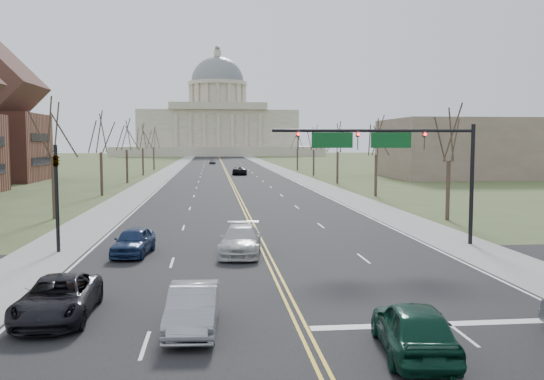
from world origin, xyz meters
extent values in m
plane|color=#445028|center=(0.00, 0.00, 0.00)|extent=(600.00, 600.00, 0.00)
cube|color=black|center=(0.00, 110.00, 0.01)|extent=(20.00, 380.00, 0.01)
cube|color=black|center=(0.00, 6.00, 0.01)|extent=(120.00, 14.00, 0.01)
cube|color=gray|center=(-12.00, 110.00, 0.01)|extent=(4.00, 380.00, 0.03)
cube|color=gray|center=(12.00, 110.00, 0.01)|extent=(4.00, 380.00, 0.03)
cube|color=gold|center=(0.00, 110.00, 0.01)|extent=(0.42, 380.00, 0.01)
cube|color=silver|center=(-9.80, 110.00, 0.01)|extent=(0.15, 380.00, 0.01)
cube|color=silver|center=(9.80, 110.00, 0.01)|extent=(0.15, 380.00, 0.01)
cube|color=silver|center=(5.00, -1.00, 0.01)|extent=(9.50, 0.50, 0.01)
cube|color=beige|center=(0.00, 250.00, 2.00)|extent=(90.00, 60.00, 4.00)
cube|color=beige|center=(0.00, 250.00, 12.00)|extent=(70.00, 40.00, 16.00)
cube|color=beige|center=(0.00, 229.50, 21.50)|extent=(42.00, 3.00, 3.00)
cylinder|color=beige|center=(0.00, 250.00, 26.00)|extent=(24.00, 24.00, 12.00)
cylinder|color=beige|center=(0.00, 250.00, 32.80)|extent=(27.00, 27.00, 1.60)
ellipsoid|color=slate|center=(0.00, 250.00, 33.60)|extent=(24.00, 24.00, 22.80)
cylinder|color=beige|center=(0.00, 250.00, 46.50)|extent=(3.20, 3.20, 3.00)
sphere|color=slate|center=(0.00, 250.00, 48.80)|extent=(2.40, 2.40, 2.40)
cylinder|color=black|center=(12.50, 13.50, 3.60)|extent=(0.24, 0.24, 7.20)
cylinder|color=black|center=(6.50, 13.50, 6.80)|extent=(12.00, 0.18, 0.18)
imported|color=black|center=(9.50, 13.50, 6.25)|extent=(0.35, 0.40, 1.10)
sphere|color=#FF0C0C|center=(9.50, 13.35, 6.60)|extent=(0.18, 0.18, 0.18)
imported|color=black|center=(5.50, 13.50, 6.25)|extent=(0.35, 0.40, 1.10)
sphere|color=#FF0C0C|center=(5.50, 13.35, 6.60)|extent=(0.18, 0.18, 0.18)
imported|color=black|center=(2.00, 13.50, 6.25)|extent=(0.35, 0.40, 1.10)
sphere|color=#FF0C0C|center=(2.00, 13.35, 6.60)|extent=(0.18, 0.18, 0.18)
cube|color=#0C4C1E|center=(7.50, 13.50, 6.25)|extent=(2.40, 0.12, 0.90)
cube|color=#0C4C1E|center=(4.00, 13.50, 6.25)|extent=(2.40, 0.12, 0.90)
cylinder|color=black|center=(-11.50, 13.50, 3.00)|extent=(0.20, 0.20, 6.00)
imported|color=black|center=(-11.50, 13.50, 5.20)|extent=(0.32, 0.36, 0.99)
cylinder|color=#34271F|center=(15.50, 24.00, 2.34)|extent=(0.32, 0.32, 4.68)
cylinder|color=#34271F|center=(-15.50, 28.00, 2.48)|extent=(0.32, 0.32, 4.95)
cylinder|color=#34271F|center=(15.50, 44.00, 2.34)|extent=(0.32, 0.32, 4.68)
cylinder|color=#34271F|center=(-15.50, 48.00, 2.48)|extent=(0.32, 0.32, 4.95)
cylinder|color=#34271F|center=(15.50, 64.00, 2.34)|extent=(0.32, 0.32, 4.68)
cylinder|color=#34271F|center=(-15.50, 68.00, 2.48)|extent=(0.32, 0.32, 4.95)
cylinder|color=#34271F|center=(15.50, 84.00, 2.34)|extent=(0.32, 0.32, 4.68)
cylinder|color=#34271F|center=(-15.50, 88.00, 2.48)|extent=(0.32, 0.32, 4.95)
cylinder|color=#34271F|center=(15.50, 104.00, 2.34)|extent=(0.32, 0.32, 4.68)
cylinder|color=#34271F|center=(-15.50, 108.00, 2.48)|extent=(0.32, 0.32, 4.95)
cube|color=black|center=(-29.45, 74.00, 3.15)|extent=(0.10, 9.80, 1.20)
cube|color=black|center=(-29.45, 74.00, 6.83)|extent=(0.10, 9.80, 1.20)
cube|color=#715F50|center=(40.00, 76.00, 5.00)|extent=(25.00, 20.00, 10.00)
imported|color=#0B3223|center=(2.81, -3.63, 0.81)|extent=(2.43, 4.89, 1.60)
imported|color=gray|center=(-3.58, -0.72, 0.75)|extent=(1.78, 4.54, 1.47)
imported|color=black|center=(-8.31, 1.02, 0.73)|extent=(2.45, 5.18, 1.43)
imported|color=#B8B8B8|center=(-1.41, 11.82, 0.79)|extent=(2.75, 5.55, 1.55)
imported|color=#15274C|center=(-7.21, 12.21, 0.76)|extent=(2.26, 4.57, 1.50)
imported|color=black|center=(2.23, 87.75, 0.81)|extent=(3.02, 5.89, 1.59)
imported|color=#55585D|center=(-2.79, 139.57, 0.69)|extent=(1.85, 4.06, 1.35)
camera|label=1|loc=(-2.93, -19.28, 6.16)|focal=38.00mm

